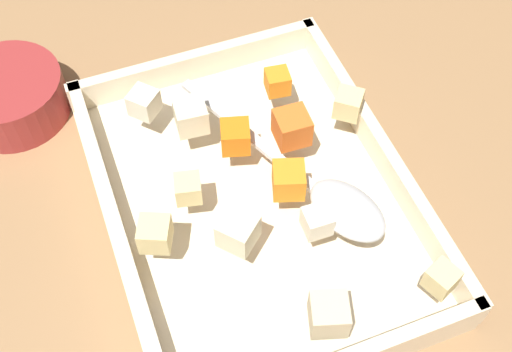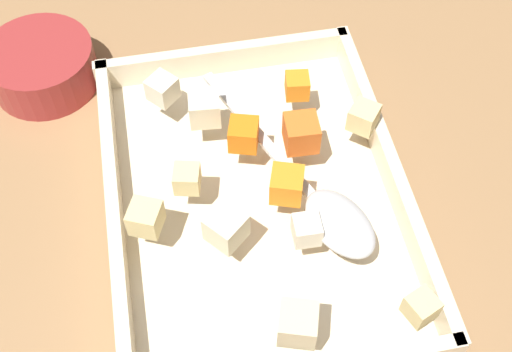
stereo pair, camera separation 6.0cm
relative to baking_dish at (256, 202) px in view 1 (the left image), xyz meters
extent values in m
plane|color=#936D47|center=(0.00, 0.00, -0.01)|extent=(4.00, 4.00, 0.00)
cube|color=beige|center=(0.00, 0.00, -0.01)|extent=(0.37, 0.27, 0.01)
cube|color=beige|center=(0.00, -0.13, 0.02)|extent=(0.37, 0.01, 0.03)
cube|color=beige|center=(0.00, 0.13, 0.02)|extent=(0.37, 0.01, 0.03)
cube|color=beige|center=(-0.18, 0.00, 0.02)|extent=(0.01, 0.27, 0.03)
cube|color=orange|center=(0.02, 0.02, 0.05)|extent=(0.04, 0.04, 0.03)
cube|color=orange|center=(-0.04, 0.05, 0.05)|extent=(0.03, 0.03, 0.03)
cube|color=orange|center=(-0.05, -0.01, 0.05)|extent=(0.03, 0.03, 0.03)
cube|color=orange|center=(-0.10, 0.06, 0.05)|extent=(0.03, 0.03, 0.02)
cube|color=beige|center=(0.15, 0.00, 0.05)|extent=(0.04, 0.04, 0.03)
cube|color=#E0CC89|center=(0.03, -0.10, 0.05)|extent=(0.04, 0.04, 0.03)
cube|color=beige|center=(0.05, -0.04, 0.05)|extent=(0.04, 0.04, 0.03)
cube|color=#E0CC89|center=(-0.01, -0.06, 0.05)|extent=(0.03, 0.03, 0.02)
cube|color=beige|center=(-0.08, -0.03, 0.05)|extent=(0.03, 0.03, 0.03)
cube|color=#E0CC89|center=(-0.05, 0.11, 0.05)|extent=(0.04, 0.04, 0.03)
cube|color=#E0CC89|center=(0.15, 0.10, 0.05)|extent=(0.03, 0.03, 0.02)
cube|color=silver|center=(0.06, 0.03, 0.05)|extent=(0.02, 0.02, 0.02)
cube|color=silver|center=(-0.12, -0.07, 0.05)|extent=(0.04, 0.04, 0.03)
ellipsoid|color=silver|center=(0.06, 0.06, 0.04)|extent=(0.09, 0.07, 0.02)
cube|color=silver|center=(-0.06, 0.01, 0.04)|extent=(0.17, 0.08, 0.01)
cylinder|color=maroon|center=(-0.21, -0.20, 0.01)|extent=(0.12, 0.12, 0.05)
camera|label=1|loc=(0.32, -0.12, 0.54)|focal=46.43mm
camera|label=2|loc=(0.33, -0.06, 0.54)|focal=46.43mm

